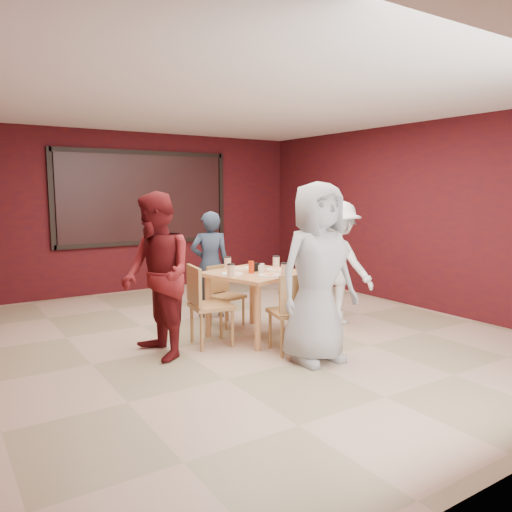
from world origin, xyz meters
TOP-DOWN VIEW (x-y plane):
  - floor at (0.00, 0.00)m, footprint 7.00×7.00m
  - window_blinds at (0.00, 3.45)m, footprint 3.00×0.02m
  - dining_table at (0.05, -0.07)m, footprint 1.25×1.25m
  - chair_front at (0.05, -0.86)m, footprint 0.52×0.52m
  - chair_back at (-0.01, 0.61)m, footprint 0.46×0.46m
  - chair_left at (-0.64, -0.09)m, footprint 0.52×0.52m
  - chair_right at (0.82, -0.12)m, footprint 0.50×0.50m
  - diner_front at (0.10, -1.18)m, footprint 0.93×0.62m
  - diner_back at (0.04, 1.07)m, footprint 0.64×0.53m
  - diner_left at (-1.25, -0.17)m, footprint 0.68×0.87m
  - diner_right at (1.32, -0.15)m, footprint 0.81×1.16m

SIDE VIEW (x-z plane):
  - floor at x=0.00m, z-range 0.00..0.00m
  - chair_back at x=-0.01m, z-range 0.05..0.84m
  - chair_front at x=0.05m, z-range 0.06..0.96m
  - chair_right at x=0.82m, z-range 0.06..0.97m
  - chair_left at x=-0.64m, z-range 0.06..1.00m
  - dining_table at x=0.05m, z-range 0.22..1.18m
  - diner_back at x=0.04m, z-range 0.00..1.50m
  - diner_right at x=1.32m, z-range 0.00..1.65m
  - diner_left at x=-1.25m, z-range 0.00..1.78m
  - diner_front at x=0.10m, z-range 0.00..1.88m
  - window_blinds at x=0.00m, z-range 0.90..2.40m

